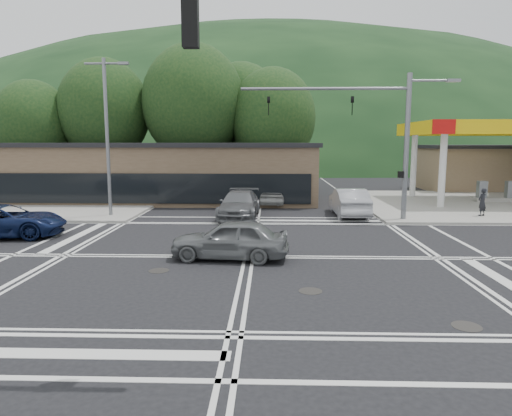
{
  "coord_description": "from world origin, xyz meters",
  "views": [
    {
      "loc": [
        0.79,
        -17.0,
        4.36
      ],
      "look_at": [
        0.16,
        3.42,
        1.4
      ],
      "focal_mm": 32.0,
      "sensor_mm": 36.0,
      "label": 1
    }
  ],
  "objects_px": {
    "pedestrian": "(482,202)",
    "car_queue_b": "(273,194)",
    "car_grey_center": "(230,239)",
    "car_queue_a": "(349,202)",
    "car_northbound": "(239,204)",
    "car_blue_west": "(4,221)"
  },
  "relations": [
    {
      "from": "pedestrian",
      "to": "car_queue_b",
      "type": "bearing_deg",
      "value": -56.53
    },
    {
      "from": "car_grey_center",
      "to": "car_queue_b",
      "type": "distance_m",
      "value": 15.18
    },
    {
      "from": "car_queue_a",
      "to": "car_northbound",
      "type": "xyz_separation_m",
      "value": [
        -6.48,
        -0.81,
        -0.06
      ]
    },
    {
      "from": "car_queue_a",
      "to": "car_blue_west",
      "type": "bearing_deg",
      "value": 21.03
    },
    {
      "from": "car_queue_a",
      "to": "pedestrian",
      "type": "xyz_separation_m",
      "value": [
        7.5,
        -0.68,
        0.12
      ]
    },
    {
      "from": "car_grey_center",
      "to": "car_queue_a",
      "type": "bearing_deg",
      "value": 154.32
    },
    {
      "from": "car_blue_west",
      "to": "car_queue_a",
      "type": "relative_size",
      "value": 1.08
    },
    {
      "from": "car_grey_center",
      "to": "pedestrian",
      "type": "height_order",
      "value": "pedestrian"
    },
    {
      "from": "car_northbound",
      "to": "car_queue_a",
      "type": "bearing_deg",
      "value": 10.42
    },
    {
      "from": "pedestrian",
      "to": "car_grey_center",
      "type": "bearing_deg",
      "value": 3.02
    },
    {
      "from": "car_blue_west",
      "to": "car_queue_b",
      "type": "bearing_deg",
      "value": -56.0
    },
    {
      "from": "car_northbound",
      "to": "pedestrian",
      "type": "xyz_separation_m",
      "value": [
        13.98,
        0.13,
        0.18
      ]
    },
    {
      "from": "car_blue_west",
      "to": "car_grey_center",
      "type": "xyz_separation_m",
      "value": [
        10.8,
        -3.65,
        -0.0
      ]
    },
    {
      "from": "car_grey_center",
      "to": "pedestrian",
      "type": "distance_m",
      "value": 16.75
    },
    {
      "from": "car_grey_center",
      "to": "car_northbound",
      "type": "height_order",
      "value": "car_northbound"
    },
    {
      "from": "car_queue_b",
      "to": "pedestrian",
      "type": "xyz_separation_m",
      "value": [
        12.0,
        -5.45,
        0.19
      ]
    },
    {
      "from": "car_blue_west",
      "to": "car_northbound",
      "type": "bearing_deg",
      "value": -69.34
    },
    {
      "from": "car_blue_west",
      "to": "car_grey_center",
      "type": "relative_size",
      "value": 1.23
    },
    {
      "from": "car_queue_b",
      "to": "pedestrian",
      "type": "relative_size",
      "value": 2.78
    },
    {
      "from": "car_blue_west",
      "to": "car_northbound",
      "type": "height_order",
      "value": "car_northbound"
    },
    {
      "from": "car_blue_west",
      "to": "car_queue_a",
      "type": "bearing_deg",
      "value": -77.04
    },
    {
      "from": "car_northbound",
      "to": "pedestrian",
      "type": "distance_m",
      "value": 13.98
    }
  ]
}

